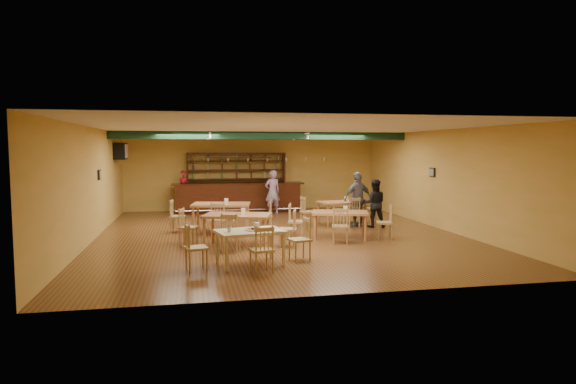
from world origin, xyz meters
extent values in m
plane|color=#532E17|center=(0.00, 0.00, 0.00)|extent=(12.00, 12.00, 0.00)
cube|color=#10321D|center=(0.00, 2.80, 2.87)|extent=(10.00, 0.30, 0.25)
cube|color=silver|center=(-1.80, 3.40, 2.94)|extent=(0.05, 2.50, 0.05)
cube|color=silver|center=(1.40, 3.40, 2.94)|extent=(0.05, 2.50, 0.05)
cube|color=silver|center=(-4.80, 4.20, 2.35)|extent=(0.34, 0.70, 0.48)
cube|color=black|center=(-4.97, 1.00, 1.70)|extent=(0.04, 0.34, 0.28)
cube|color=black|center=(4.97, 0.50, 1.70)|extent=(0.04, 0.34, 0.28)
cube|color=black|center=(-0.65, 5.15, 0.56)|extent=(5.00, 0.85, 1.13)
cube|color=black|center=(-0.65, 5.78, 1.14)|extent=(3.87, 0.40, 2.28)
imported|color=#B51023|center=(-2.70, 5.15, 1.38)|extent=(0.36, 0.36, 0.50)
cube|color=#AA673C|center=(-1.57, 0.75, 0.42)|extent=(1.81, 1.27, 0.83)
cube|color=#AA673C|center=(2.34, 1.46, 0.37)|extent=(1.60, 1.12, 0.74)
cube|color=#AA673C|center=(-1.31, -1.55, 0.41)|extent=(1.84, 1.41, 0.81)
cube|color=#AA673C|center=(1.51, -1.03, 0.37)|extent=(1.67, 1.27, 0.74)
cube|color=tan|center=(-1.24, -3.60, 0.37)|extent=(1.53, 1.15, 0.74)
cylinder|color=silver|center=(-1.14, -3.60, 0.74)|extent=(0.41, 0.41, 0.01)
cylinder|color=#EAE5C6|center=(-1.68, -3.75, 0.79)|extent=(0.09, 0.09, 0.11)
cube|color=white|center=(-0.90, -3.40, 0.75)|extent=(0.21, 0.16, 0.03)
cube|color=silver|center=(-1.00, -3.55, 0.75)|extent=(0.33, 0.11, 0.00)
cylinder|color=white|center=(-0.70, -3.79, 0.74)|extent=(0.26, 0.26, 0.01)
imported|color=#7B479B|center=(0.55, 4.33, 0.82)|extent=(0.68, 0.54, 1.64)
imported|color=black|center=(3.14, 0.66, 0.75)|extent=(0.84, 0.73, 1.49)
imported|color=slate|center=(2.71, 0.97, 0.86)|extent=(1.08, 0.67, 1.71)
camera|label=1|loc=(-2.45, -13.78, 2.43)|focal=30.91mm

